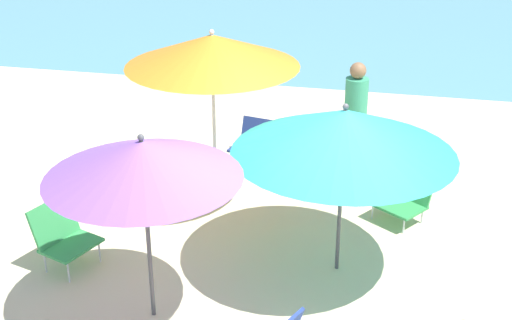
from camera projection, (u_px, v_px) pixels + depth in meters
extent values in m
plane|color=beige|center=(325.00, 286.00, 6.98)|extent=(40.00, 40.00, 0.00)
cube|color=#5693A3|center=(390.00, 0.00, 19.45)|extent=(40.00, 16.00, 0.01)
cylinder|color=#4C4C51|center=(148.00, 233.00, 6.20)|extent=(0.04, 0.04, 1.76)
cone|color=#8E56C6|center=(142.00, 159.00, 5.91)|extent=(1.72, 1.72, 0.34)
sphere|color=#4C4C51|center=(141.00, 137.00, 5.82)|extent=(0.06, 0.06, 0.06)
cylinder|color=#4C4C51|center=(341.00, 193.00, 6.91)|extent=(0.04, 0.04, 1.75)
cone|color=teal|center=(344.00, 132.00, 6.64)|extent=(2.18, 2.18, 0.44)
sphere|color=#4C4C51|center=(346.00, 107.00, 6.54)|extent=(0.06, 0.06, 0.06)
cylinder|color=silver|center=(214.00, 122.00, 8.20)|extent=(0.04, 0.04, 2.08)
cone|color=orange|center=(212.00, 50.00, 7.84)|extent=(1.99, 1.99, 0.36)
sphere|color=silver|center=(212.00, 32.00, 7.75)|extent=(0.06, 0.06, 0.06)
cube|color=navy|center=(253.00, 148.00, 9.62)|extent=(0.65, 0.60, 0.03)
cube|color=navy|center=(261.00, 130.00, 9.76)|extent=(0.57, 0.25, 0.32)
cylinder|color=silver|center=(262.00, 163.00, 9.41)|extent=(0.02, 0.02, 0.18)
cylinder|color=silver|center=(232.00, 158.00, 9.58)|extent=(0.02, 0.02, 0.18)
cylinder|color=silver|center=(273.00, 152.00, 9.74)|extent=(0.02, 0.02, 0.18)
cylinder|color=silver|center=(244.00, 147.00, 9.91)|extent=(0.02, 0.02, 0.18)
cube|color=#33934C|center=(71.00, 245.00, 7.18)|extent=(0.58, 0.66, 0.03)
cube|color=#33934C|center=(54.00, 221.00, 7.20)|extent=(0.34, 0.57, 0.42)
cylinder|color=silver|center=(100.00, 252.00, 7.33)|extent=(0.02, 0.02, 0.25)
cylinder|color=silver|center=(68.00, 272.00, 6.99)|extent=(0.02, 0.02, 0.25)
cylinder|color=silver|center=(77.00, 243.00, 7.49)|extent=(0.02, 0.02, 0.25)
cylinder|color=silver|center=(45.00, 262.00, 7.15)|extent=(0.02, 0.02, 0.25)
cube|color=#33934C|center=(398.00, 205.00, 8.09)|extent=(0.71, 0.68, 0.03)
cube|color=#33934C|center=(411.00, 186.00, 8.17)|extent=(0.53, 0.43, 0.33)
cylinder|color=silver|center=(404.00, 226.00, 7.88)|extent=(0.02, 0.02, 0.19)
cylinder|color=silver|center=(372.00, 212.00, 8.18)|extent=(0.02, 0.02, 0.19)
cylinder|color=silver|center=(422.00, 216.00, 8.09)|extent=(0.02, 0.02, 0.19)
cylinder|color=silver|center=(391.00, 202.00, 8.39)|extent=(0.02, 0.02, 0.19)
cylinder|color=#389970|center=(353.00, 153.00, 8.92)|extent=(0.24, 0.24, 0.83)
cylinder|color=#389970|center=(356.00, 101.00, 8.63)|extent=(0.28, 0.28, 0.58)
sphere|color=#896042|center=(358.00, 71.00, 8.47)|extent=(0.20, 0.20, 0.20)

